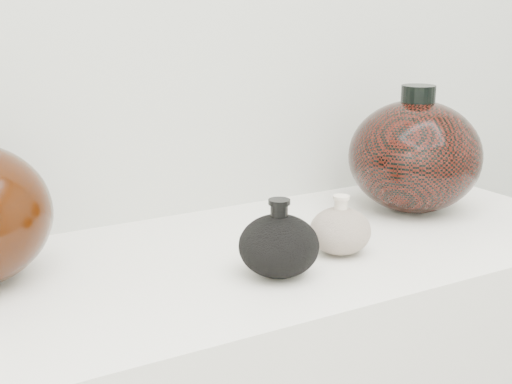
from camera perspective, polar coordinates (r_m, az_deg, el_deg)
black_gourd_vase at (r=1.03m, az=1.84°, el=-4.27°), size 0.12×0.12×0.12m
cream_gourd_vase at (r=1.13m, az=6.76°, el=-3.06°), size 0.10×0.10×0.09m
right_round_pot at (r=1.36m, az=12.58°, el=2.86°), size 0.29×0.29×0.24m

